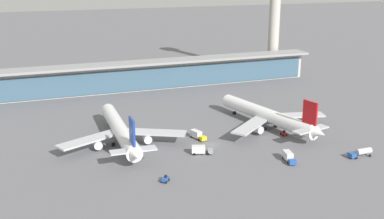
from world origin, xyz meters
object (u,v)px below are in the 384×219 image
Objects in this scene: service_truck_under_wing_red at (284,133)px; service_truck_on_taxiway_blue at (289,157)px; airliner_left_stand at (120,130)px; service_truck_at_far_stand_yellow at (197,135)px; service_truck_near_nose_blue at (165,179)px; service_truck_by_tail_blue at (361,152)px; airliner_centre_stand at (268,116)px; service_truck_mid_apron_grey at (201,150)px.

service_truck_on_taxiway_blue reaches higher than service_truck_under_wing_red.
airliner_left_stand reaches higher than service_truck_under_wing_red.
service_truck_under_wing_red is 0.38× the size of service_truck_at_far_stand_yellow.
service_truck_at_far_stand_yellow is (-20.93, 30.47, 0.00)m from service_truck_on_taxiway_blue.
service_truck_on_taxiway_blue is 0.99× the size of service_truck_at_far_stand_yellow.
airliner_left_stand is at bearing 99.24° from service_truck_near_nose_blue.
service_truck_under_wing_red is 0.33× the size of service_truck_by_tail_blue.
service_truck_on_taxiway_blue is (-25.19, 5.19, -0.02)m from service_truck_by_tail_blue.
airliner_centre_stand is at bearing 97.52° from service_truck_under_wing_red.
service_truck_mid_apron_grey is (23.84, -19.65, -3.44)m from airliner_left_stand.
service_truck_near_nose_blue is 0.43× the size of service_truck_mid_apron_grey.
airliner_left_stand is 36.98m from service_truck_near_nose_blue.
airliner_centre_stand is at bearing -2.88° from airliner_left_stand.
airliner_centre_stand is (59.34, -2.99, 0.00)m from airliner_left_stand.
service_truck_near_nose_blue is 24.47m from service_truck_mid_apron_grey.
airliner_centre_stand is at bearing 25.14° from service_truck_mid_apron_grey.
service_truck_near_nose_blue is 68.47m from service_truck_by_tail_blue.
service_truck_by_tail_blue is 1.13× the size of service_truck_at_far_stand_yellow.
service_truck_near_nose_blue is at bearing -80.76° from airliner_left_stand.
service_truck_near_nose_blue is at bearing 176.23° from service_truck_by_tail_blue.
service_truck_by_tail_blue is at bearing -37.71° from service_truck_at_far_stand_yellow.
airliner_left_stand is 31.08m from service_truck_mid_apron_grey.
service_truck_mid_apron_grey is 29.80m from service_truck_on_taxiway_blue.
service_truck_mid_apron_grey is at bearing -106.30° from service_truck_at_far_stand_yellow.
service_truck_mid_apron_grey is at bearing -154.86° from airliner_centre_stand.
service_truck_mid_apron_grey is 1.01× the size of service_truck_on_taxiway_blue.
service_truck_at_far_stand_yellow is at bearing 124.49° from service_truck_on_taxiway_blue.
service_truck_near_nose_blue is at bearing -137.20° from service_truck_mid_apron_grey.
service_truck_on_taxiway_blue is at bearing -32.31° from service_truck_mid_apron_grey.
service_truck_at_far_stand_yellow is at bearing 54.53° from service_truck_near_nose_blue.
airliner_centre_stand is 63.10m from service_truck_near_nose_blue.
service_truck_at_far_stand_yellow is at bearing 142.29° from service_truck_by_tail_blue.
service_truck_under_wing_red is 33.53m from service_truck_at_far_stand_yellow.
airliner_centre_stand reaches higher than service_truck_mid_apron_grey.
service_truck_mid_apron_grey reaches higher than service_truck_under_wing_red.
service_truck_mid_apron_grey is 15.15m from service_truck_at_far_stand_yellow.
service_truck_near_nose_blue is 38.26m from service_truck_at_far_stand_yellow.
service_truck_near_nose_blue and service_truck_under_wing_red have the same top height.
service_truck_at_far_stand_yellow reaches higher than service_truck_near_nose_blue.
airliner_centre_stand is 31.51m from service_truck_at_far_stand_yellow.
airliner_centre_stand is at bearing 31.91° from service_truck_near_nose_blue.
airliner_left_stand reaches higher than service_truck_on_taxiway_blue.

